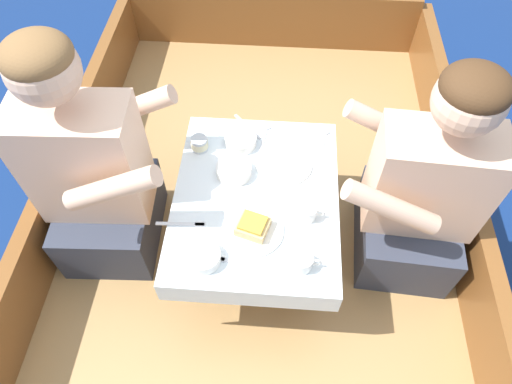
{
  "coord_description": "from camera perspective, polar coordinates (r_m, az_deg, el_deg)",
  "views": [
    {
      "loc": [
        0.07,
        -0.92,
        1.99
      ],
      "look_at": [
        0.0,
        0.04,
        0.66
      ],
      "focal_mm": 32.0,
      "sensor_mm": 36.0,
      "label": 1
    }
  ],
  "objects": [
    {
      "name": "utensil_fork_starboard",
      "position": [
        1.61,
        -8.83,
        -3.99
      ],
      "size": [
        0.17,
        0.02,
        0.0
      ],
      "rotation": [
        0.0,
        0.0,
        0.04
      ],
      "color": "silver",
      "rests_on": "cockpit_table"
    },
    {
      "name": "bowl_port_near",
      "position": [
        1.7,
        -2.78,
        2.81
      ],
      "size": [
        0.13,
        0.13,
        0.04
      ],
      "color": "white",
      "rests_on": "cockpit_table"
    },
    {
      "name": "utensil_fork_port",
      "position": [
        1.51,
        -2.72,
        -8.8
      ],
      "size": [
        0.17,
        0.05,
        0.0
      ],
      "rotation": [
        0.0,
        0.0,
        2.93
      ],
      "color": "silver",
      "rests_on": "cockpit_table"
    },
    {
      "name": "ground_plane",
      "position": [
        2.19,
        -0.08,
        -11.1
      ],
      "size": [
        60.0,
        60.0,
        0.0
      ],
      "primitive_type": "plane",
      "color": "navy"
    },
    {
      "name": "coffee_cup_starboard",
      "position": [
        1.59,
        6.52,
        -2.56
      ],
      "size": [
        0.09,
        0.06,
        0.06
      ],
      "color": "white",
      "rests_on": "cockpit_table"
    },
    {
      "name": "person_port",
      "position": [
        1.78,
        -19.6,
        1.92
      ],
      "size": [
        0.54,
        0.46,
        1.01
      ],
      "rotation": [
        0.0,
        0.0,
        0.05
      ],
      "color": "#333847",
      "rests_on": "boat_deck"
    },
    {
      "name": "utensil_knife_starboard",
      "position": [
        1.88,
        -1.07,
        8.16
      ],
      "size": [
        0.12,
        0.13,
        0.0
      ],
      "rotation": [
        0.0,
        0.0,
        2.3
      ],
      "color": "silver",
      "rests_on": "cockpit_table"
    },
    {
      "name": "tin_can",
      "position": [
        1.79,
        -7.09,
        6.02
      ],
      "size": [
        0.07,
        0.07,
        0.05
      ],
      "color": "silver",
      "rests_on": "cockpit_table"
    },
    {
      "name": "person_starboard",
      "position": [
        1.77,
        19.9,
        -0.25
      ],
      "size": [
        0.54,
        0.46,
        0.95
      ],
      "rotation": [
        0.0,
        0.0,
        3.08
      ],
      "color": "#333847",
      "rests_on": "boat_deck"
    },
    {
      "name": "sandwich",
      "position": [
        1.55,
        -0.49,
        -4.24
      ],
      "size": [
        0.13,
        0.12,
        0.05
      ],
      "rotation": [
        0.0,
        0.0,
        -0.3
      ],
      "color": "tan",
      "rests_on": "plate_sandwich"
    },
    {
      "name": "utensil_knife_port",
      "position": [
        1.63,
        3.73,
        -1.72
      ],
      "size": [
        0.16,
        0.08,
        0.0
      ],
      "rotation": [
        0.0,
        0.0,
        2.72
      ],
      "color": "silver",
      "rests_on": "cockpit_table"
    },
    {
      "name": "utensil_spoon_center",
      "position": [
        1.85,
        8.45,
        6.48
      ],
      "size": [
        0.05,
        0.17,
        0.01
      ],
      "rotation": [
        0.0,
        0.0,
        1.42
      ],
      "color": "silver",
      "rests_on": "cockpit_table"
    },
    {
      "name": "bow_coaming",
      "position": [
        2.87,
        2.18,
        20.75
      ],
      "size": [
        1.65,
        0.06,
        0.33
      ],
      "primitive_type": "cube",
      "color": "brown",
      "rests_on": "boat_deck"
    },
    {
      "name": "gunwale_port",
      "position": [
        2.06,
        -24.69,
        -3.86
      ],
      "size": [
        0.06,
        3.01,
        0.29
      ],
      "primitive_type": "cube",
      "color": "brown",
      "rests_on": "boat_deck"
    },
    {
      "name": "plate_sandwich",
      "position": [
        1.57,
        -0.48,
        -4.77
      ],
      "size": [
        0.21,
        0.21,
        0.01
      ],
      "color": "white",
      "rests_on": "cockpit_table"
    },
    {
      "name": "utensil_spoon_starboard",
      "position": [
        1.84,
        1.08,
        7.17
      ],
      "size": [
        0.04,
        0.17,
        0.01
      ],
      "rotation": [
        0.0,
        0.0,
        1.46
      ],
      "color": "silver",
      "rests_on": "cockpit_table"
    },
    {
      "name": "plate_bread",
      "position": [
        1.75,
        3.52,
        3.55
      ],
      "size": [
        0.22,
        0.22,
        0.01
      ],
      "color": "white",
      "rests_on": "cockpit_table"
    },
    {
      "name": "bowl_center_far",
      "position": [
        1.51,
        -6.64,
        -8.02
      ],
      "size": [
        0.12,
        0.12,
        0.04
      ],
      "color": "white",
      "rests_on": "cockpit_table"
    },
    {
      "name": "cockpit_table",
      "position": [
        1.69,
        0.0,
        -1.24
      ],
      "size": [
        0.6,
        0.76,
        0.39
      ],
      "color": "#B2B2B7",
      "rests_on": "boat_deck"
    },
    {
      "name": "coffee_cup_port",
      "position": [
        1.49,
        5.83,
        -8.69
      ],
      "size": [
        0.1,
        0.07,
        0.05
      ],
      "color": "white",
      "rests_on": "cockpit_table"
    },
    {
      "name": "boat_deck",
      "position": [
        2.08,
        -0.08,
        -9.62
      ],
      "size": [
        1.77,
        3.01,
        0.25
      ],
      "primitive_type": "cube",
      "color": "#A87F4C",
      "rests_on": "ground_plane"
    },
    {
      "name": "gunwale_starboard",
      "position": [
        2.0,
        25.4,
        -6.81
      ],
      "size": [
        0.06,
        3.01,
        0.29
      ],
      "primitive_type": "cube",
      "color": "brown",
      "rests_on": "boat_deck"
    },
    {
      "name": "bowl_starboard_near",
      "position": [
        1.8,
        -1.93,
        6.5
      ],
      "size": [
        0.12,
        0.12,
        0.04
      ],
      "color": "white",
      "rests_on": "cockpit_table"
    }
  ]
}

